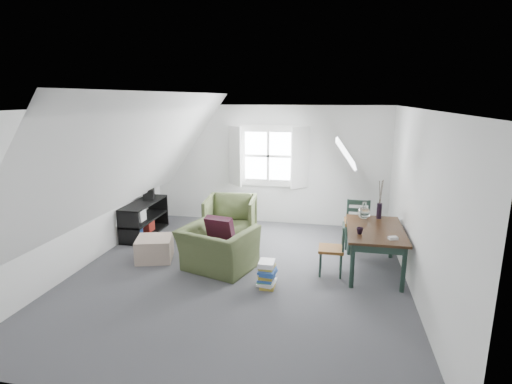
% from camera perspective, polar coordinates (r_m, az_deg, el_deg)
% --- Properties ---
extents(floor, '(5.50, 5.50, 0.00)m').
position_cam_1_polar(floor, '(6.26, -2.55, -11.71)').
color(floor, '#46464B').
rests_on(floor, ground).
extents(ceiling, '(5.50, 5.50, 0.00)m').
position_cam_1_polar(ceiling, '(5.67, -2.82, 11.82)').
color(ceiling, white).
rests_on(ceiling, wall_back).
extents(wall_back, '(5.00, 0.00, 5.00)m').
position_cam_1_polar(wall_back, '(8.48, 1.79, 3.86)').
color(wall_back, silver).
rests_on(wall_back, ground).
extents(wall_front, '(5.00, 0.00, 5.00)m').
position_cam_1_polar(wall_front, '(3.38, -14.15, -11.58)').
color(wall_front, silver).
rests_on(wall_front, ground).
extents(wall_left, '(0.00, 5.50, 5.50)m').
position_cam_1_polar(wall_left, '(6.87, -23.36, 0.49)').
color(wall_left, silver).
rests_on(wall_left, ground).
extents(wall_right, '(0.00, 5.50, 5.50)m').
position_cam_1_polar(wall_right, '(5.79, 22.13, -1.65)').
color(wall_right, silver).
rests_on(wall_right, ground).
extents(slope_left, '(3.19, 5.50, 4.48)m').
position_cam_1_polar(slope_left, '(6.29, -16.62, 4.80)').
color(slope_left, white).
rests_on(slope_left, wall_left).
extents(slope_right, '(3.19, 5.50, 4.48)m').
position_cam_1_polar(slope_right, '(5.57, 12.97, 3.98)').
color(slope_right, white).
rests_on(slope_right, wall_right).
extents(dormer_window, '(1.71, 0.35, 1.30)m').
position_cam_1_polar(dormer_window, '(8.38, 1.71, 5.12)').
color(dormer_window, white).
rests_on(dormer_window, wall_back).
extents(skylight, '(0.35, 0.75, 0.47)m').
position_cam_1_polar(skylight, '(6.86, 12.69, 5.46)').
color(skylight, white).
rests_on(skylight, slope_right).
extents(armchair_near, '(1.30, 1.21, 0.69)m').
position_cam_1_polar(armchair_near, '(6.47, -5.40, -10.89)').
color(armchair_near, '#404B27').
rests_on(armchair_near, floor).
extents(armchair_far, '(0.98, 1.01, 0.85)m').
position_cam_1_polar(armchair_far, '(7.71, -3.58, -6.78)').
color(armchair_far, '#404B27').
rests_on(armchair_far, floor).
extents(throw_pillow, '(0.49, 0.34, 0.46)m').
position_cam_1_polar(throw_pillow, '(6.38, -5.14, -5.40)').
color(throw_pillow, '#370F1E').
rests_on(throw_pillow, armchair_near).
extents(ottoman, '(0.70, 0.70, 0.38)m').
position_cam_1_polar(ottoman, '(6.94, -14.28, -7.83)').
color(ottoman, tan).
rests_on(ottoman, floor).
extents(dining_table, '(0.84, 1.40, 0.70)m').
position_cam_1_polar(dining_table, '(6.41, 16.63, -5.80)').
color(dining_table, black).
rests_on(dining_table, floor).
extents(demijohn, '(0.20, 0.20, 0.28)m').
position_cam_1_polar(demijohn, '(6.76, 15.15, -2.84)').
color(demijohn, silver).
rests_on(demijohn, dining_table).
extents(vase_twigs, '(0.08, 0.09, 0.65)m').
position_cam_1_polar(vase_twigs, '(6.87, 17.19, -2.48)').
color(vase_twigs, black).
rests_on(vase_twigs, dining_table).
extents(cup, '(0.13, 0.13, 0.09)m').
position_cam_1_polar(cup, '(6.07, 14.57, -5.80)').
color(cup, black).
rests_on(cup, dining_table).
extents(paper_box, '(0.14, 0.12, 0.04)m').
position_cam_1_polar(paper_box, '(5.97, 18.99, -6.24)').
color(paper_box, white).
rests_on(paper_box, dining_table).
extents(dining_chair_far, '(0.44, 0.44, 0.94)m').
position_cam_1_polar(dining_chair_far, '(7.35, 14.24, -4.17)').
color(dining_chair_far, brown).
rests_on(dining_chair_far, floor).
extents(dining_chair_near, '(0.38, 0.38, 0.80)m').
position_cam_1_polar(dining_chair_near, '(6.23, 10.99, -7.90)').
color(dining_chair_near, brown).
rests_on(dining_chair_near, floor).
extents(media_shelf, '(0.43, 1.29, 0.66)m').
position_cam_1_polar(media_shelf, '(8.15, -15.77, -3.93)').
color(media_shelf, black).
rests_on(media_shelf, floor).
extents(electronics_box, '(0.28, 0.33, 0.22)m').
position_cam_1_polar(electronics_box, '(8.28, -15.06, -0.32)').
color(electronics_box, black).
rests_on(electronics_box, media_shelf).
extents(magazine_stack, '(0.29, 0.34, 0.38)m').
position_cam_1_polar(magazine_stack, '(5.81, 1.58, -11.67)').
color(magazine_stack, '#B29933').
rests_on(magazine_stack, floor).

